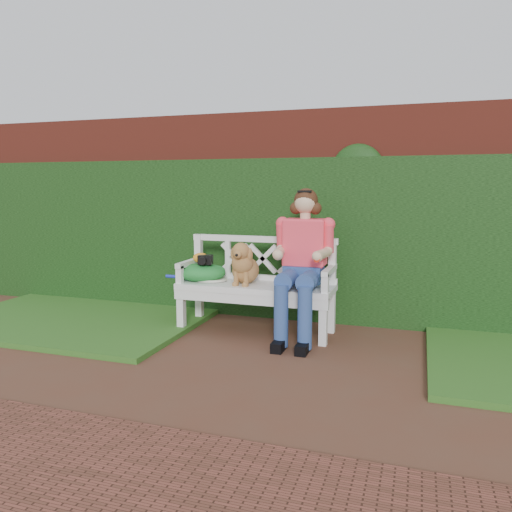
% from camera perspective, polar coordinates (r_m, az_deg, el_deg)
% --- Properties ---
extents(ground, '(60.00, 60.00, 0.00)m').
position_cam_1_polar(ground, '(3.84, 1.89, -13.64)').
color(ground, '#552F20').
extents(brick_wall, '(10.00, 0.30, 2.20)m').
position_cam_1_polar(brick_wall, '(5.43, 7.66, 4.60)').
color(brick_wall, maroon).
rests_on(brick_wall, ground).
extents(ivy_hedge, '(10.00, 0.18, 1.70)m').
position_cam_1_polar(ivy_hedge, '(5.23, 7.16, 1.74)').
color(ivy_hedge, '#296021').
rests_on(ivy_hedge, ground).
extents(grass_left, '(2.60, 2.00, 0.05)m').
position_cam_1_polar(grass_left, '(5.67, -19.39, -6.64)').
color(grass_left, '#264D1D').
rests_on(grass_left, ground).
extents(brick_paving, '(4.00, 1.20, 0.03)m').
position_cam_1_polar(brick_paving, '(2.51, -9.72, -26.05)').
color(brick_paving, '#542E21').
rests_on(brick_paving, ground).
extents(garden_bench, '(1.62, 0.73, 0.48)m').
position_cam_1_polar(garden_bench, '(4.87, -0.00, -5.95)').
color(garden_bench, white).
rests_on(garden_bench, ground).
extents(seated_woman, '(0.77, 0.90, 1.37)m').
position_cam_1_polar(seated_woman, '(4.64, 5.45, -1.09)').
color(seated_woman, '#FF4378').
rests_on(seated_woman, ground).
extents(dog, '(0.41, 0.46, 0.42)m').
position_cam_1_polar(dog, '(4.78, -1.32, -0.74)').
color(dog, '#B66C33').
rests_on(dog, garden_bench).
extents(tennis_racket, '(0.76, 0.54, 0.03)m').
position_cam_1_polar(tennis_racket, '(5.01, -5.69, -2.59)').
color(tennis_racket, silver).
rests_on(tennis_racket, garden_bench).
extents(green_bag, '(0.61, 0.54, 0.17)m').
position_cam_1_polar(green_bag, '(5.00, -6.33, -1.82)').
color(green_bag, '#23961F').
rests_on(green_bag, garden_bench).
extents(camera_item, '(0.15, 0.13, 0.09)m').
position_cam_1_polar(camera_item, '(4.93, -5.81, -0.41)').
color(camera_item, black).
rests_on(camera_item, green_bag).
extents(baseball_glove, '(0.19, 0.16, 0.10)m').
position_cam_1_polar(baseball_glove, '(5.00, -6.33, -0.23)').
color(baseball_glove, orange).
rests_on(baseball_glove, green_bag).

